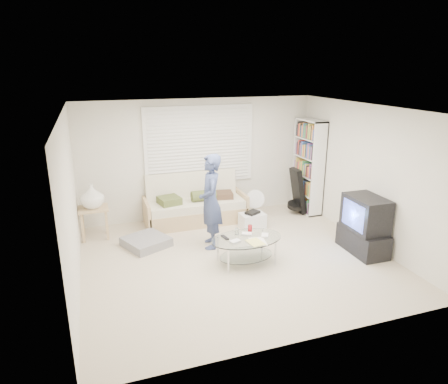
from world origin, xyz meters
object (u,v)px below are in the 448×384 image
object	(u,v)px
tv_unit	(364,226)
coffee_table	(247,243)
futon_sofa	(195,206)
bookshelf	(308,166)

from	to	relation	value
tv_unit	coffee_table	size ratio (longest dim) A/B	0.81
futon_sofa	coffee_table	distance (m)	2.09
tv_unit	coffee_table	world-z (taller)	tv_unit
futon_sofa	tv_unit	xyz separation A→B (m)	(2.41, -2.32, 0.16)
futon_sofa	coffee_table	xyz separation A→B (m)	(0.33, -2.06, 0.03)
bookshelf	tv_unit	xyz separation A→B (m)	(-0.13, -2.18, -0.53)
futon_sofa	tv_unit	distance (m)	3.35
bookshelf	tv_unit	world-z (taller)	bookshelf
tv_unit	bookshelf	bearing A→B (deg)	86.72
bookshelf	tv_unit	bearing A→B (deg)	-93.28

